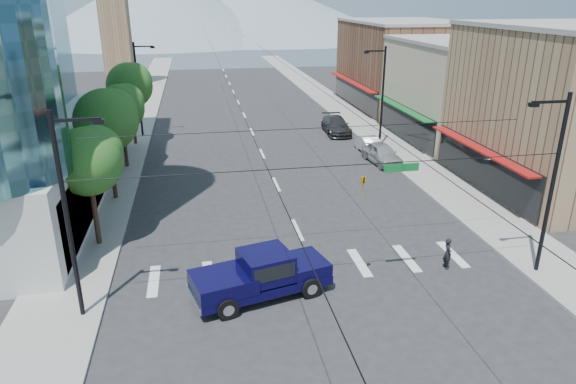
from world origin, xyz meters
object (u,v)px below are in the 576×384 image
object	(u,v)px
pickup_truck	(261,274)
pedestrian	(448,253)
parked_car_near	(382,154)
parked_car_mid	(370,146)
parked_car_far	(336,125)

from	to	relation	value
pickup_truck	pedestrian	xyz separation A→B (m)	(9.60, 0.89, -0.30)
parked_car_near	parked_car_mid	distance (m)	2.95
pickup_truck	parked_car_mid	world-z (taller)	pickup_truck
parked_car_mid	pedestrian	bearing A→B (deg)	-101.12
parked_car_far	pedestrian	bearing A→B (deg)	-90.71
parked_car_near	parked_car_far	world-z (taller)	parked_car_near
pedestrian	parked_car_far	bearing A→B (deg)	2.01
pickup_truck	parked_car_near	size ratio (longest dim) A/B	1.38
pedestrian	parked_car_near	distance (m)	17.57
pickup_truck	parked_car_mid	xyz separation A→B (m)	(12.44, 21.18, -0.43)
parked_car_near	parked_car_far	xyz separation A→B (m)	(-1.09, 10.32, -0.01)
parked_car_near	parked_car_far	bearing A→B (deg)	90.73
pickup_truck	parked_car_near	world-z (taller)	pickup_truck
pedestrian	parked_car_far	xyz separation A→B (m)	(1.74, 27.67, -0.01)
pickup_truck	parked_car_far	size ratio (longest dim) A/B	1.19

